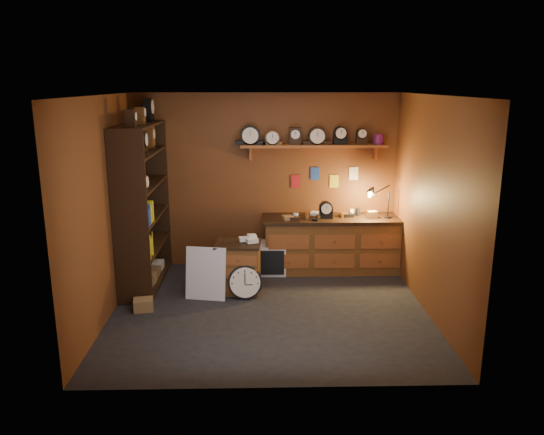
{
  "coord_description": "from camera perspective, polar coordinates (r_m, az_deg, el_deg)",
  "views": [
    {
      "loc": [
        -0.12,
        -6.32,
        2.84
      ],
      "look_at": [
        0.04,
        0.35,
        1.14
      ],
      "focal_mm": 35.0,
      "sensor_mm": 36.0,
      "label": 1
    }
  ],
  "objects": [
    {
      "name": "white_panel",
      "position": [
        7.33,
        -7.06,
        -8.6
      ],
      "size": [
        0.56,
        0.25,
        0.72
      ],
      "primitive_type": "cube",
      "rotation": [
        -0.17,
        0.0,
        -0.18
      ],
      "color": "silver",
      "rests_on": "ground"
    },
    {
      "name": "workbench",
      "position": [
        8.22,
        6.49,
        -2.52
      ],
      "size": [
        2.12,
        0.66,
        1.36
      ],
      "color": "brown",
      "rests_on": "ground"
    },
    {
      "name": "floor_box_c",
      "position": [
        7.91,
        -7.83,
        -6.22
      ],
      "size": [
        0.28,
        0.25,
        0.17
      ],
      "primitive_type": "cube",
      "rotation": [
        0.0,
        0.0,
        0.31
      ],
      "color": "olive",
      "rests_on": "ground"
    },
    {
      "name": "floor_box_a",
      "position": [
        7.08,
        -13.66,
        -9.1
      ],
      "size": [
        0.28,
        0.25,
        0.15
      ],
      "primitive_type": "cube",
      "rotation": [
        0.0,
        0.0,
        0.19
      ],
      "color": "olive",
      "rests_on": "ground"
    },
    {
      "name": "room_shell",
      "position": [
        6.53,
        0.08,
        4.43
      ],
      "size": [
        4.02,
        3.62,
        2.71
      ],
      "color": "brown",
      "rests_on": "ground"
    },
    {
      "name": "shelving_unit",
      "position": [
        7.65,
        -13.98,
        1.91
      ],
      "size": [
        0.47,
        1.6,
        2.58
      ],
      "color": "black",
      "rests_on": "ground"
    },
    {
      "name": "floor_box_b",
      "position": [
        7.39,
        -6.07,
        -7.82
      ],
      "size": [
        0.23,
        0.27,
        0.13
      ],
      "primitive_type": "cube",
      "rotation": [
        0.0,
        0.0,
        0.01
      ],
      "color": "white",
      "rests_on": "ground"
    },
    {
      "name": "big_round_clock",
      "position": [
        7.2,
        -2.91,
        -6.98
      ],
      "size": [
        0.47,
        0.16,
        0.47
      ],
      "color": "black",
      "rests_on": "ground"
    },
    {
      "name": "low_cabinet",
      "position": [
        7.4,
        -3.62,
        -5.1
      ],
      "size": [
        0.66,
        0.57,
        0.79
      ],
      "rotation": [
        0.0,
        0.0,
        -0.08
      ],
      "color": "brown",
      "rests_on": "ground"
    },
    {
      "name": "floor",
      "position": [
        6.93,
        -0.28,
        -9.89
      ],
      "size": [
        4.0,
        4.0,
        0.0
      ],
      "primitive_type": "plane",
      "color": "black",
      "rests_on": "ground"
    },
    {
      "name": "mini_fridge",
      "position": [
        8.14,
        -0.11,
        -4.37
      ],
      "size": [
        0.46,
        0.48,
        0.47
      ],
      "rotation": [
        0.0,
        0.0,
        -0.02
      ],
      "color": "silver",
      "rests_on": "ground"
    }
  ]
}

